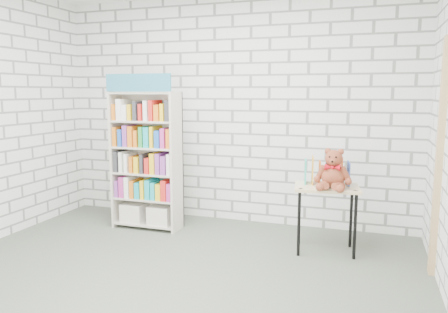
% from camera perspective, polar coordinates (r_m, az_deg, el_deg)
% --- Properties ---
extents(ground, '(4.50, 4.50, 0.00)m').
position_cam_1_polar(ground, '(3.96, -8.00, -15.98)').
color(ground, '#4A5245').
rests_on(ground, ground).
extents(room_shell, '(4.52, 4.02, 2.81)m').
position_cam_1_polar(room_shell, '(3.61, -8.59, 10.77)').
color(room_shell, silver).
rests_on(room_shell, ground).
extents(bookshelf, '(0.82, 0.32, 1.83)m').
position_cam_1_polar(bookshelf, '(5.27, -10.07, -0.35)').
color(bookshelf, beige).
rests_on(bookshelf, ground).
extents(display_table, '(0.70, 0.53, 0.69)m').
position_cam_1_polar(display_table, '(4.57, 13.25, -4.96)').
color(display_table, tan).
rests_on(display_table, ground).
extents(table_books, '(0.47, 0.26, 0.27)m').
position_cam_1_polar(table_books, '(4.62, 13.27, -1.89)').
color(table_books, '#2AB69A').
rests_on(table_books, display_table).
extents(teddy_bear, '(0.37, 0.34, 0.40)m').
position_cam_1_polar(teddy_bear, '(4.42, 14.05, -2.05)').
color(teddy_bear, brown).
rests_on(teddy_bear, display_table).
extents(door_trim, '(0.05, 0.12, 2.10)m').
position_cam_1_polar(door_trim, '(4.25, 26.29, -0.30)').
color(door_trim, tan).
rests_on(door_trim, ground).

